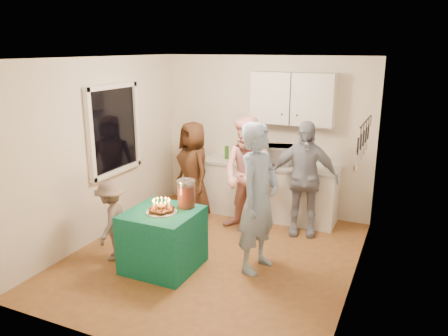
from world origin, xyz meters
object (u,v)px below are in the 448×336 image
at_px(microwave, 275,155).
at_px(party_table, 163,240).
at_px(counter, 269,191).
at_px(man_birthday, 258,198).
at_px(punch_jar, 186,194).
at_px(woman_back_left, 193,170).
at_px(child_near_left, 111,221).
at_px(woman_back_right, 303,179).
at_px(woman_back_center, 249,176).

relative_size(microwave, party_table, 0.64).
distance_m(counter, man_birthday, 1.88).
height_order(punch_jar, woman_back_left, woman_back_left).
distance_m(punch_jar, child_near_left, 1.08).
bearing_deg(punch_jar, woman_back_left, 115.00).
distance_m(counter, woman_back_right, 0.92).
distance_m(microwave, punch_jar, 2.04).
relative_size(counter, child_near_left, 2.05).
bearing_deg(punch_jar, counter, 77.13).
relative_size(counter, woman_back_left, 1.38).
bearing_deg(woman_back_right, woman_back_left, 168.99).
xyz_separation_m(punch_jar, woman_back_right, (1.12, 1.51, -0.07)).
height_order(woman_back_right, child_near_left, woman_back_right).
relative_size(party_table, man_birthday, 0.45).
xyz_separation_m(woman_back_right, child_near_left, (-2.07, -1.83, -0.32)).
xyz_separation_m(punch_jar, woman_back_left, (-0.68, 1.46, -0.14)).
bearing_deg(woman_back_right, man_birthday, -112.69).
distance_m(counter, party_table, 2.31).
xyz_separation_m(party_table, woman_back_center, (0.57, 1.51, 0.50)).
height_order(woman_back_center, woman_back_right, woman_back_center).
distance_m(party_table, punch_jar, 0.64).
relative_size(punch_jar, woman_back_left, 0.21).
bearing_deg(man_birthday, woman_back_center, 37.72).
xyz_separation_m(party_table, woman_back_left, (-0.48, 1.72, 0.41)).
distance_m(man_birthday, woman_back_right, 1.32).
bearing_deg(counter, party_table, -106.38).
relative_size(counter, party_table, 2.59).
xyz_separation_m(microwave, punch_jar, (-0.53, -1.96, -0.13)).
bearing_deg(party_table, man_birthday, 23.22).
relative_size(man_birthday, woman_back_left, 1.18).
bearing_deg(microwave, man_birthday, -91.48).
bearing_deg(woman_back_center, woman_back_right, 26.11).
bearing_deg(child_near_left, man_birthday, 85.00).
relative_size(party_table, woman_back_right, 0.49).
height_order(microwave, woman_back_left, woman_back_left).
bearing_deg(counter, man_birthday, -75.85).
xyz_separation_m(woman_back_left, woman_back_center, (1.04, -0.21, 0.09)).
relative_size(counter, woman_back_right, 1.28).
distance_m(punch_jar, man_birthday, 0.91).
bearing_deg(child_near_left, woman_back_right, 110.37).
xyz_separation_m(counter, woman_back_right, (0.67, -0.45, 0.43)).
bearing_deg(man_birthday, woman_back_left, 62.29).
relative_size(microwave, woman_back_right, 0.32).
xyz_separation_m(man_birthday, woman_back_left, (-1.57, 1.25, -0.14)).
relative_size(counter, microwave, 4.05).
bearing_deg(microwave, woman_back_center, -116.50).
height_order(party_table, woman_back_center, woman_back_center).
xyz_separation_m(counter, party_table, (-0.65, -2.22, -0.05)).
height_order(counter, man_birthday, man_birthday).
bearing_deg(woman_back_right, punch_jar, -139.15).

